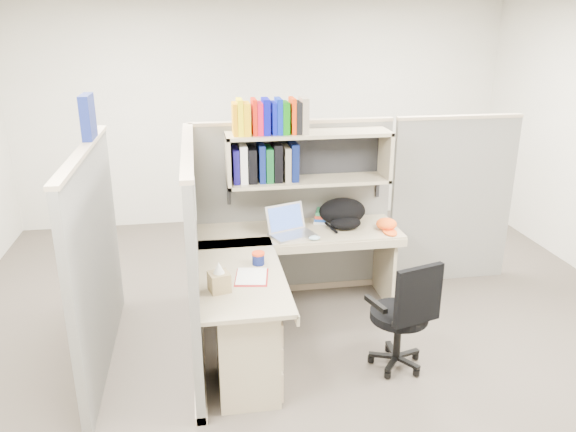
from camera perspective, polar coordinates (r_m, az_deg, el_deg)
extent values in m
plane|color=#3B342D|center=(4.67, 2.38, -12.35)|extent=(6.00, 6.00, 0.00)
plane|color=beige|center=(7.02, -2.49, 10.31)|extent=(6.00, 0.00, 6.00)
cube|color=#5C5B57|center=(5.13, 0.47, 0.56)|extent=(1.80, 0.06, 1.60)
cube|color=tan|center=(4.93, 0.50, 9.55)|extent=(1.80, 0.08, 0.03)
cube|color=#5C5B57|center=(4.23, -9.54, -3.99)|extent=(0.06, 1.80, 1.60)
cube|color=tan|center=(3.98, -10.19, 6.85)|extent=(0.08, 1.80, 0.03)
cube|color=#5C5B57|center=(4.29, -18.94, -4.44)|extent=(0.06, 1.80, 1.60)
cube|color=#5C5B57|center=(5.60, 16.31, 1.37)|extent=(1.20, 0.06, 1.60)
cube|color=navy|center=(4.36, -19.67, 9.47)|extent=(0.07, 0.27, 0.32)
cube|color=white|center=(4.23, -9.41, 1.82)|extent=(0.00, 0.21, 0.28)
cube|color=gray|center=(4.77, 2.11, 8.35)|extent=(1.40, 0.34, 0.03)
cube|color=gray|center=(4.86, 2.05, 3.60)|extent=(1.40, 0.34, 0.03)
cube|color=gray|center=(4.73, -6.13, 5.61)|extent=(0.03, 0.34, 0.44)
cube|color=gray|center=(4.99, 9.86, 6.17)|extent=(0.03, 0.34, 0.44)
cube|color=black|center=(4.96, 1.72, 6.38)|extent=(1.38, 0.01, 0.41)
cube|color=orange|center=(4.64, -5.45, 9.79)|extent=(0.03, 0.20, 0.26)
cube|color=#FFE105|center=(4.64, -4.92, 9.99)|extent=(0.05, 0.20, 0.29)
cube|color=#F6B305|center=(4.65, -4.26, 9.84)|extent=(0.06, 0.20, 0.26)
cube|color=#BD1607|center=(4.65, -3.48, 10.05)|extent=(0.04, 0.20, 0.29)
cube|color=red|center=(4.66, -2.94, 9.89)|extent=(0.05, 0.20, 0.26)
cube|color=#040595|center=(4.66, -2.29, 10.09)|extent=(0.06, 0.20, 0.29)
cube|color=#050EA2|center=(4.67, -1.51, 9.93)|extent=(0.04, 0.20, 0.26)
cube|color=#051C96|center=(4.68, -0.98, 10.13)|extent=(0.04, 0.20, 0.29)
cube|color=#086607|center=(4.69, -0.32, 9.97)|extent=(0.06, 0.20, 0.26)
cube|color=red|center=(4.69, 0.45, 10.17)|extent=(0.04, 0.20, 0.29)
cube|color=black|center=(4.70, 0.97, 10.00)|extent=(0.05, 0.20, 0.26)
cube|color=gray|center=(4.71, 1.61, 10.20)|extent=(0.06, 0.20, 0.29)
cube|color=#0C074E|center=(4.76, -5.34, 5.17)|extent=(0.05, 0.24, 0.29)
cube|color=silver|center=(4.76, -4.60, 5.39)|extent=(0.06, 0.24, 0.32)
cube|color=black|center=(4.77, -3.73, 5.25)|extent=(0.07, 0.24, 0.29)
cube|color=#07144F|center=(4.78, -2.75, 5.47)|extent=(0.05, 0.24, 0.32)
cube|color=#09441B|center=(4.79, -2.01, 5.33)|extent=(0.06, 0.24, 0.29)
cube|color=black|center=(4.79, -1.15, 5.54)|extent=(0.07, 0.24, 0.32)
cube|color=gray|center=(4.81, -0.18, 5.40)|extent=(0.05, 0.24, 0.29)
cube|color=#061145|center=(4.82, 0.55, 5.61)|extent=(0.06, 0.24, 0.32)
cube|color=gray|center=(4.86, 1.14, -1.64)|extent=(1.74, 0.60, 0.03)
cube|color=gray|center=(4.09, -4.81, -5.93)|extent=(0.60, 1.34, 0.03)
cube|color=gray|center=(4.60, 1.81, -3.37)|extent=(1.74, 0.02, 0.07)
cube|color=gray|center=(4.13, -0.62, -6.10)|extent=(0.02, 1.34, 0.07)
cube|color=gray|center=(3.96, -4.21, -12.99)|extent=(0.40, 0.55, 0.68)
cube|color=tan|center=(3.88, -1.15, -10.26)|extent=(0.02, 0.50, 0.16)
cube|color=tan|center=(3.97, -1.13, -12.52)|extent=(0.02, 0.50, 0.16)
cube|color=tan|center=(4.09, -1.11, -15.13)|extent=(0.02, 0.50, 0.22)
cube|color=#B2B2B7|center=(3.88, -1.00, -10.25)|extent=(0.01, 0.12, 0.01)
cube|color=gray|center=(5.22, 9.75, -4.72)|extent=(0.03, 0.55, 0.70)
cylinder|color=#0D1750|center=(4.19, -3.04, -4.40)|extent=(0.09, 0.09, 0.08)
cylinder|color=#EB3D16|center=(4.17, -3.05, -3.83)|extent=(0.10, 0.10, 0.02)
ellipsoid|color=#9BC2DB|center=(4.64, 2.70, -2.24)|extent=(0.12, 0.10, 0.04)
cylinder|color=white|center=(4.93, 0.87, -0.48)|extent=(0.09, 0.09, 0.10)
cylinder|color=black|center=(4.21, 11.22, -9.82)|extent=(0.42, 0.42, 0.06)
cube|color=black|center=(3.96, 13.12, -7.86)|extent=(0.37, 0.15, 0.42)
cylinder|color=black|center=(4.29, 11.07, -11.86)|extent=(0.06, 0.06, 0.37)
cylinder|color=black|center=(4.40, 10.89, -14.21)|extent=(0.40, 0.40, 0.09)
cube|color=black|center=(4.03, 8.90, -8.82)|extent=(0.10, 0.24, 0.04)
cube|color=black|center=(4.26, 13.65, -7.52)|extent=(0.10, 0.24, 0.04)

